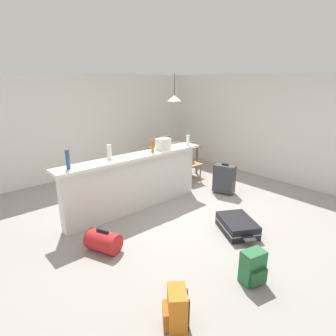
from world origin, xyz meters
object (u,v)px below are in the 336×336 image
object	(u,v)px
dining_table	(174,150)
bottle_blue	(68,159)
bottle_white	(109,152)
backpack_orange	(176,309)
suitcase_upright_charcoal	(224,179)
grocery_bag	(163,144)
pendant_lamp	(174,98)
backpack_green	(253,268)
duffel_bag_red	(103,241)
bottle_clear	(188,140)
dining_chair_far_side	(162,151)
dining_chair_near_partition	(189,160)
bottle_amber	(153,146)
suitcase_flat_black	(237,225)

from	to	relation	value
dining_table	bottle_blue	bearing A→B (deg)	-161.59
bottle_blue	bottle_white	size ratio (longest dim) A/B	1.20
backpack_orange	suitcase_upright_charcoal	size ratio (longest dim) A/B	0.63
grocery_bag	pendant_lamp	world-z (taller)	pendant_lamp
backpack_orange	backpack_green	xyz separation A→B (m)	(1.13, -0.14, 0.00)
bottle_white	duffel_bag_red	distance (m)	1.53
bottle_clear	pendant_lamp	size ratio (longest dim) A/B	0.32
dining_table	suitcase_upright_charcoal	size ratio (longest dim) A/B	1.64
dining_chair_far_side	backpack_green	bearing A→B (deg)	-116.67
bottle_blue	dining_chair_near_partition	distance (m)	3.22
pendant_lamp	duffel_bag_red	bearing A→B (deg)	-149.37
bottle_white	bottle_clear	xyz separation A→B (m)	(1.75, -0.15, -0.02)
bottle_blue	dining_chair_near_partition	size ratio (longest dim) A/B	0.32
bottle_white	duffel_bag_red	world-z (taller)	bottle_white
backpack_orange	backpack_green	bearing A→B (deg)	-7.27
grocery_bag	duffel_bag_red	distance (m)	2.23
bottle_white	dining_chair_far_side	world-z (taller)	bottle_white
grocery_bag	dining_table	world-z (taller)	grocery_bag
dining_chair_near_partition	bottle_white	bearing A→B (deg)	-170.70
bottle_amber	dining_table	bearing A→B (deg)	35.25
suitcase_flat_black	bottle_amber	bearing A→B (deg)	102.29
grocery_bag	duffel_bag_red	world-z (taller)	grocery_bag
backpack_green	dining_table	bearing A→B (deg)	60.62
bottle_blue	bottle_white	world-z (taller)	bottle_blue
duffel_bag_red	pendant_lamp	bearing A→B (deg)	30.63
bottle_white	pendant_lamp	size ratio (longest dim) A/B	0.37
bottle_blue	bottle_clear	distance (m)	2.51
bottle_clear	pendant_lamp	xyz separation A→B (m)	(0.56, 1.03, 0.78)
suitcase_flat_black	backpack_green	world-z (taller)	backpack_green
dining_chair_far_side	bottle_amber	bearing A→B (deg)	-134.22
bottle_clear	grocery_bag	bearing A→B (deg)	175.12
duffel_bag_red	backpack_orange	xyz separation A→B (m)	(-0.10, -1.64, 0.05)
grocery_bag	pendant_lamp	bearing A→B (deg)	39.49
duffel_bag_red	bottle_blue	bearing A→B (deg)	95.18
bottle_white	grocery_bag	world-z (taller)	bottle_white
bottle_clear	duffel_bag_red	xyz separation A→B (m)	(-2.44, -0.74, -1.02)
dining_chair_far_side	duffel_bag_red	distance (m)	3.97
bottle_blue	pendant_lamp	world-z (taller)	pendant_lamp
bottle_white	duffel_bag_red	bearing A→B (deg)	-127.51
bottle_white	bottle_clear	world-z (taller)	bottle_white
dining_chair_far_side	bottle_blue	bearing A→B (deg)	-153.30
bottle_white	backpack_orange	distance (m)	2.82
pendant_lamp	duffel_bag_red	world-z (taller)	pendant_lamp
pendant_lamp	backpack_green	size ratio (longest dim) A/B	1.60
bottle_blue	dining_table	size ratio (longest dim) A/B	0.27
bottle_blue	bottle_amber	world-z (taller)	bottle_blue
bottle_white	backpack_orange	size ratio (longest dim) A/B	0.59
dining_chair_near_partition	backpack_orange	size ratio (longest dim) A/B	2.21
bottle_white	bottle_clear	size ratio (longest dim) A/B	1.16
suitcase_upright_charcoal	bottle_white	bearing A→B (deg)	163.70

